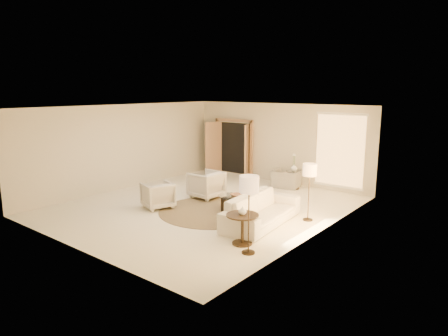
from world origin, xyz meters
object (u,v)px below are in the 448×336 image
Objects in this scene: end_table at (242,224)px; floor_lamp_near at (310,172)px; side_table at (294,178)px; bowl at (237,195)px; end_vase at (243,211)px; side_vase at (294,168)px; accent_chair at (286,176)px; armchair_left at (206,183)px; sofa at (262,210)px; armchair_right at (158,194)px; floor_lamp_far at (249,188)px; coffee_table at (237,202)px.

floor_lamp_near reaches higher than end_table.
side_table reaches higher than bowl.
end_vase and side_vase have the same top height.
end_table is at bearing 100.09° from accent_chair.
end_vase is (1.47, -1.77, 0.28)m from bowl.
armchair_left is at bearing 55.00° from accent_chair.
bowl is (-1.85, -0.56, -0.78)m from floor_lamp_near.
armchair_right reaches higher than sofa.
end_table is at bearing 140.33° from floor_lamp_far.
side_vase is at bearing 0.00° from side_table.
sofa reaches higher than side_table.
end_vase reaches higher than coffee_table.
end_table is 3.01× the size of side_vase.
floor_lamp_near reaches higher than side_vase.
bowl is at bearing 129.82° from end_table.
coffee_table is 6.17× the size of side_vase.
coffee_table is at bearing 63.50° from sofa.
side_table is (-1.53, 5.02, -0.09)m from end_table.
coffee_table is at bearing 129.82° from end_vase.
end_table is (0.40, -1.36, 0.09)m from sofa.
accent_chair is (1.26, 2.67, -0.06)m from armchair_left.
sofa is 1.42m from end_table.
bowl is at bearing -163.12° from floor_lamp_near.
coffee_table is 2.16m from floor_lamp_near.
sofa is 1.46m from end_vase.
armchair_right is 4.73m from side_table.
side_vase is (-0.06, 3.25, 0.26)m from bowl.
end_vase is at bearing 55.69° from armchair_left.
side_vase is (-1.53, 5.02, 0.27)m from end_table.
bowl is 1.39× the size of side_vase.
end_table is 1.15× the size of side_table.
armchair_left is at bearing 160.22° from coffee_table.
bowl is at bearing 138.57° from armchair_right.
sofa is 3.59× the size of end_table.
end_vase is (1.53, -5.02, 0.38)m from side_table.
armchair_right reaches higher than coffee_table.
armchair_left is 3.88m from end_vase.
floor_lamp_near is 2.41m from end_vase.
armchair_right is 3.43× the size of side_vase.
floor_lamp_far reaches higher than end_table.
floor_lamp_near is at bearing 92.73° from armchair_left.
sofa is 1.56× the size of floor_lamp_far.
end_table is 2.30m from bowl.
bowl is (0.06, -3.25, 0.10)m from side_table.
end_table is at bearing -50.18° from coffee_table.
floor_lamp_far is at bearing 55.42° from armchair_left.
bowl is at bearing -89.00° from side_vase.
accent_chair is at bearing 96.07° from bowl.
floor_lamp_far is 4.96× the size of bowl.
armchair_right is at bearing 165.16° from floor_lamp_far.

